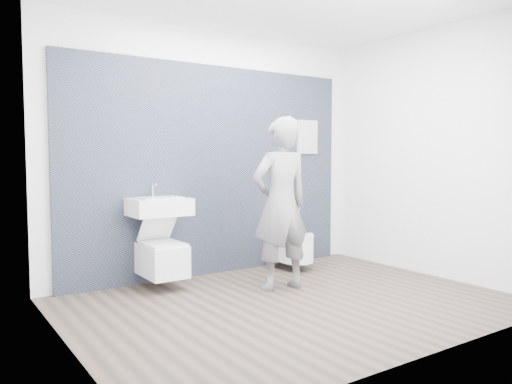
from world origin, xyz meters
TOP-DOWN VIEW (x-y plane):
  - ground at (0.00, 0.00)m, footprint 4.00×4.00m
  - room_shell at (0.00, 0.00)m, footprint 4.00×4.00m
  - tile_wall at (0.00, 1.47)m, footprint 3.60×0.06m
  - washbasin at (-0.79, 1.22)m, footprint 0.60×0.45m
  - toilet_square at (-0.79, 1.16)m, footprint 0.39×0.56m
  - toilet_rounded at (0.88, 1.12)m, footprint 0.37×0.63m
  - info_placard at (1.36, 1.43)m, footprint 0.32×0.03m
  - visitor at (0.21, 0.45)m, footprint 0.67×0.47m

SIDE VIEW (x-z plane):
  - ground at x=0.00m, z-range 0.00..0.00m
  - tile_wall at x=0.00m, z-range -1.20..1.20m
  - info_placard at x=1.36m, z-range -0.22..0.22m
  - toilet_rounded at x=0.88m, z-range 0.10..0.44m
  - toilet_square at x=-0.79m, z-range -0.02..0.65m
  - washbasin at x=-0.79m, z-range 0.62..1.07m
  - visitor at x=0.21m, z-range 0.00..1.76m
  - room_shell at x=0.00m, z-range -0.26..3.74m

